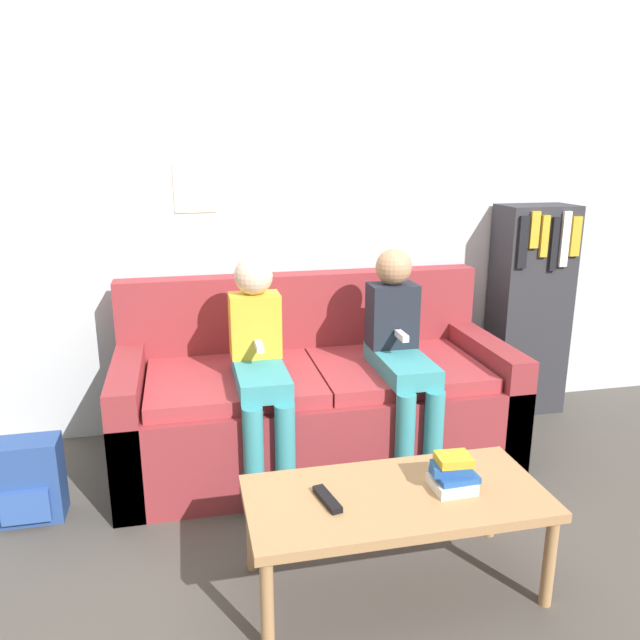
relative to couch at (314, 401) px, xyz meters
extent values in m
plane|color=#4C4742|center=(0.00, -0.55, -0.31)|extent=(10.00, 10.00, 0.00)
cube|color=silver|center=(0.00, 0.52, 0.99)|extent=(8.00, 0.06, 2.60)
cube|color=beige|center=(-0.54, 0.49, 1.07)|extent=(0.22, 0.00, 0.25)
cube|color=maroon|center=(0.00, -0.04, -0.08)|extent=(1.98, 0.86, 0.45)
cube|color=maroon|center=(0.00, 0.32, 0.38)|extent=(1.98, 0.14, 0.48)
cube|color=maroon|center=(-0.92, -0.04, 0.00)|extent=(0.14, 0.86, 0.61)
cube|color=maroon|center=(0.92, -0.04, 0.00)|extent=(0.14, 0.86, 0.61)
cube|color=#A1343A|center=(-0.42, -0.07, 0.18)|extent=(0.83, 0.70, 0.07)
cube|color=#A1343A|center=(0.42, -0.07, 0.18)|extent=(0.83, 0.70, 0.07)
cube|color=#AD7F51|center=(0.07, -1.07, 0.06)|extent=(1.08, 0.51, 0.04)
cylinder|color=#AD7F51|center=(-0.43, -1.29, -0.13)|extent=(0.04, 0.04, 0.35)
cylinder|color=#AD7F51|center=(0.58, -1.29, -0.13)|extent=(0.04, 0.04, 0.35)
cylinder|color=#AD7F51|center=(-0.43, -0.86, -0.13)|extent=(0.04, 0.04, 0.35)
cylinder|color=#AD7F51|center=(0.58, -0.86, -0.13)|extent=(0.04, 0.04, 0.35)
cylinder|color=teal|center=(-0.38, -0.50, -0.05)|extent=(0.09, 0.09, 0.52)
cylinder|color=teal|center=(-0.24, -0.50, -0.05)|extent=(0.09, 0.09, 0.52)
cube|color=teal|center=(-0.31, -0.22, 0.26)|extent=(0.23, 0.53, 0.09)
cube|color=gold|center=(-0.31, -0.07, 0.45)|extent=(0.24, 0.16, 0.31)
sphere|color=beige|center=(-0.31, -0.07, 0.69)|extent=(0.18, 0.18, 0.18)
cube|color=white|center=(-0.31, -0.22, 0.39)|extent=(0.03, 0.12, 0.03)
cylinder|color=teal|center=(0.32, -0.50, -0.05)|extent=(0.09, 0.09, 0.52)
cylinder|color=teal|center=(0.46, -0.50, -0.05)|extent=(0.09, 0.09, 0.52)
cube|color=teal|center=(0.39, -0.22, 0.26)|extent=(0.23, 0.53, 0.09)
cube|color=#1E232D|center=(0.39, -0.07, 0.46)|extent=(0.24, 0.16, 0.32)
sphere|color=tan|center=(0.39, -0.07, 0.71)|extent=(0.18, 0.18, 0.18)
cube|color=white|center=(0.39, -0.22, 0.40)|extent=(0.03, 0.12, 0.03)
cube|color=black|center=(-0.18, -1.07, 0.09)|extent=(0.07, 0.17, 0.02)
cube|color=silver|center=(0.28, -1.09, 0.10)|extent=(0.15, 0.14, 0.04)
cube|color=#23519E|center=(0.29, -1.08, 0.13)|extent=(0.15, 0.14, 0.02)
cube|color=#23519E|center=(0.27, -1.08, 0.16)|extent=(0.15, 0.11, 0.03)
cube|color=gold|center=(0.29, -1.08, 0.19)|extent=(0.13, 0.11, 0.03)
cube|color=#2D2D33|center=(1.40, 0.34, 0.32)|extent=(0.43, 0.27, 1.27)
cube|color=black|center=(1.24, 0.19, 0.77)|extent=(0.05, 0.02, 0.29)
cube|color=gold|center=(1.30, 0.19, 0.83)|extent=(0.05, 0.02, 0.21)
cube|color=gold|center=(1.37, 0.19, 0.80)|extent=(0.04, 0.02, 0.23)
cube|color=black|center=(1.44, 0.19, 0.75)|extent=(0.04, 0.02, 0.31)
cube|color=silver|center=(1.50, 0.19, 0.78)|extent=(0.05, 0.02, 0.32)
cube|color=gold|center=(1.57, 0.19, 0.79)|extent=(0.06, 0.02, 0.23)
cube|color=#284789|center=(-1.34, -0.30, -0.12)|extent=(0.29, 0.16, 0.37)
cube|color=#3055A5|center=(-1.34, -0.40, -0.20)|extent=(0.20, 0.03, 0.15)
camera|label=1|loc=(-0.63, -2.96, 1.28)|focal=35.00mm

